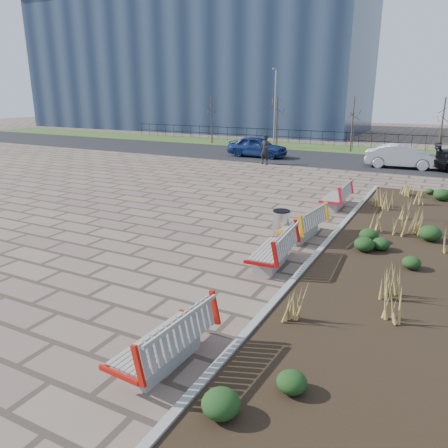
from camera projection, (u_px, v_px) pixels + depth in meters
The scene contains 20 objects.
ground at pixel (112, 283), 10.58m from camera, with size 120.00×120.00×0.00m, color #6D5C4B.
planting_bed at pixel (410, 258), 12.03m from camera, with size 4.50×18.00×0.10m, color black.
planting_curb at pixel (326, 244), 13.06m from camera, with size 0.16×18.00×0.15m, color gray.
grass_verge_far at pixel (354, 149), 34.30m from camera, with size 80.00×5.00×0.04m, color #33511E.
road at pixel (335, 160), 29.22m from camera, with size 80.00×7.00×0.02m, color black.
bench_a at pixel (162, 338), 7.31m from camera, with size 0.90×2.10×1.00m, color red, non-canonical shape.
bench_b at pixel (272, 248), 11.52m from camera, with size 0.90×2.10×1.00m, color #AC0B0B, non-canonical shape.
bench_c at pixel (302, 223), 13.69m from camera, with size 0.90×2.10×1.00m, color #D99E0B, non-canonical shape.
bench_d at pixel (335, 195), 17.30m from camera, with size 0.90×2.10×1.00m, color red, non-canonical shape.
litter_bin at pixel (281, 224), 13.75m from camera, with size 0.51×0.51×0.87m, color #B2B2B7.
pedestrian at pixel (265, 150), 27.31m from camera, with size 0.67×0.44×1.83m, color black.
car_blue at pixel (257, 147), 30.32m from camera, with size 1.67×4.15×1.41m, color navy.
car_silver at pixel (402, 156), 26.01m from camera, with size 1.45×4.16×1.37m, color #A2A5AA.
tree_a at pixel (212, 120), 37.75m from camera, with size 1.40×1.40×4.00m, color #4C3D2D, non-canonical shape.
tree_b at pixel (277, 122), 35.09m from camera, with size 1.40×1.40×4.00m, color #4C3D2D, non-canonical shape.
tree_c at pixel (352, 125), 32.43m from camera, with size 1.40×1.40×4.00m, color #4C3D2D, non-canonical shape.
tree_d at pixel (442, 128), 29.77m from camera, with size 1.40×1.40×4.00m, color #4C3D2D, non-canonical shape.
lamp_west at pixel (275, 109), 34.37m from camera, with size 0.24×0.60×6.00m, color gray, non-canonical shape.
railing_fence at pixel (359, 140), 35.38m from camera, with size 44.00×0.10×1.20m, color black, non-canonical shape.
building_glass at pixel (193, 64), 52.01m from camera, with size 40.00×14.00×15.00m, color #192338.
Camera 1 is at (6.90, -7.33, 4.48)m, focal length 35.00 mm.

